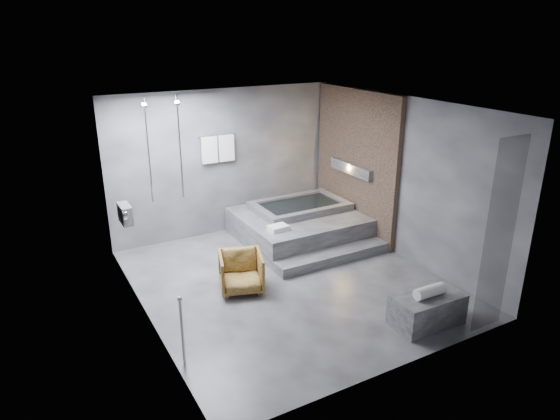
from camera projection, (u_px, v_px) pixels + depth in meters
room at (303, 171)px, 7.80m from camera, size 5.00×5.04×2.82m
tub_deck at (298, 226)px, 9.60m from camera, size 2.20×2.00×0.50m
tub_step at (333, 257)px, 8.69m from camera, size 2.20×0.36×0.18m
concrete_bench at (427, 309)px, 6.82m from camera, size 0.99×0.56×0.44m
driftwood_chair at (241, 272)px, 7.68m from camera, size 0.82×0.84×0.61m
rolled_towel at (430, 291)px, 6.68m from camera, size 0.45×0.17×0.16m
deck_towel at (278, 228)px, 8.73m from camera, size 0.35×0.27×0.09m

